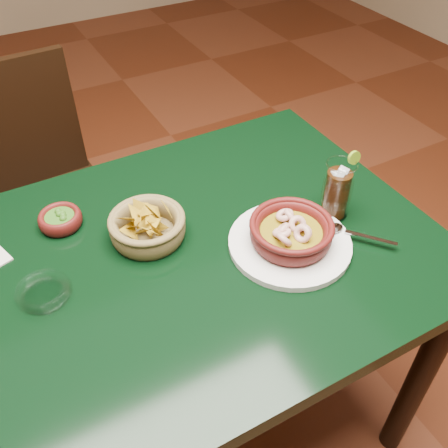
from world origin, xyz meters
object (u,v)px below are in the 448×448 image
dining_chair (41,193)px  chip_basket (147,227)px  cola_drink (337,190)px  dining_table (165,292)px  shrimp_plate (291,235)px

dining_chair → chip_basket: (0.15, -0.63, 0.29)m
cola_drink → dining_table: bearing=172.7°
dining_table → chip_basket: bearing=85.5°
chip_basket → dining_table: bearing=-94.5°
chip_basket → dining_chair: bearing=103.3°
dining_table → shrimp_plate: bearing=-19.2°
dining_table → shrimp_plate: shrimp_plate is taller
shrimp_plate → cola_drink: size_ratio=2.02×
dining_chair → dining_table: bearing=-78.7°
dining_table → chip_basket: (0.01, 0.08, 0.13)m
dining_chair → cola_drink: (0.55, -0.76, 0.33)m
dining_chair → chip_basket: bearing=-76.7°
dining_chair → shrimp_plate: (0.40, -0.80, 0.29)m
dining_chair → cola_drink: 0.99m
dining_chair → chip_basket: size_ratio=4.51×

